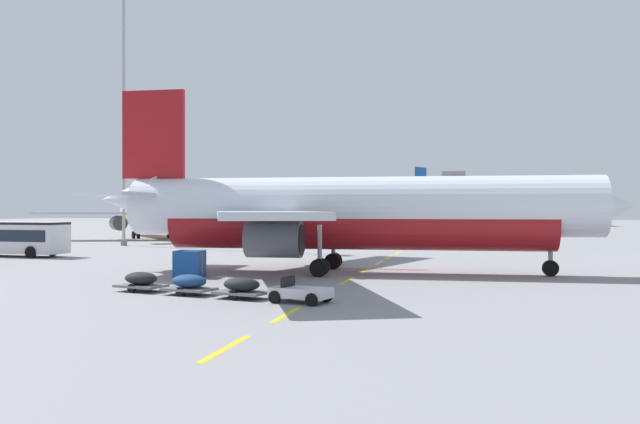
# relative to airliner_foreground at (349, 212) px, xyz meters

# --- Properties ---
(apron_paint_markings) EXTENTS (8.00, 94.60, 0.01)m
(apron_paint_markings) POSITION_rel_airliner_foreground_xyz_m (0.81, 17.88, -3.95)
(apron_paint_markings) COLOR yellow
(apron_paint_markings) RESTS_ON ground
(airliner_foreground) EXTENTS (34.78, 34.59, 12.20)m
(airliner_foreground) POSITION_rel_airliner_foreground_xyz_m (0.00, 0.00, 0.00)
(airliner_foreground) COLOR silver
(airliner_foreground) RESTS_ON ground
(airliner_mid_left) EXTENTS (32.96, 34.42, 12.42)m
(airliner_mid_left) POSITION_rel_airliner_foreground_xyz_m (-7.87, 79.81, 0.07)
(airliner_mid_left) COLOR white
(airliner_mid_left) RESTS_ON ground
(airliner_far_center) EXTENTS (26.47, 28.73, 11.39)m
(airliner_far_center) POSITION_rel_airliner_foreground_xyz_m (-36.86, 44.69, -0.26)
(airliner_far_center) COLOR silver
(airliner_far_center) RESTS_ON ground
(apron_shuttle_bus) EXTENTS (12.17, 3.56, 3.00)m
(apron_shuttle_bus) POSITION_rel_airliner_foreground_xyz_m (-32.29, 8.23, -2.20)
(apron_shuttle_bus) COLOR silver
(apron_shuttle_bus) RESTS_ON ground
(baggage_train) EXTENTS (11.61, 4.21, 1.14)m
(baggage_train) POSITION_rel_airliner_foreground_xyz_m (-3.92, -13.03, -3.42)
(baggage_train) COLOR silver
(baggage_train) RESTS_ON ground
(uld_cargo_container) EXTENTS (1.72, 1.68, 1.60)m
(uld_cargo_container) POSITION_rel_airliner_foreground_xyz_m (-8.90, -4.80, -3.15)
(uld_cargo_container) COLOR #194C9E
(uld_cargo_container) RESTS_ON ground
(apron_light_mast_near) EXTENTS (1.80, 1.80, 29.60)m
(apron_light_mast_near) POSITION_rel_airliner_foreground_xyz_m (-30.53, 25.79, 14.08)
(apron_light_mast_near) COLOR slate
(apron_light_mast_near) RESTS_ON ground
(terminal_satellite) EXTENTS (77.55, 18.36, 13.89)m
(terminal_satellite) POSITION_rel_airliner_foreground_xyz_m (-9.37, 136.60, 2.21)
(terminal_satellite) COLOR #9E998E
(terminal_satellite) RESTS_ON ground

